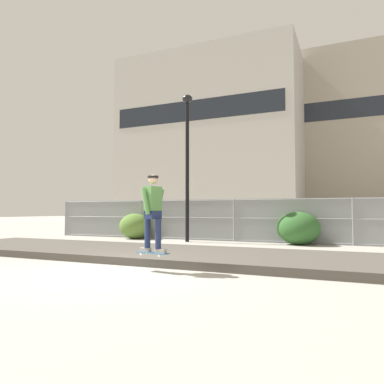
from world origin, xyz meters
The scene contains 11 objects.
ground_plane centered at (0.00, 0.00, 0.00)m, with size 120.00×120.00×0.00m, color #9E998E.
gravel_berm centered at (0.00, 2.69, 0.10)m, with size 16.81×3.60×0.20m, color #4C473F.
skateboard centered at (0.61, 0.41, 0.41)m, with size 0.82×0.34×0.07m.
skater centered at (0.61, 0.41, 1.40)m, with size 0.73×0.61×1.72m.
chain_fence centered at (0.00, 8.60, 0.93)m, with size 19.09×0.06×1.85m.
street_lamp centered at (-1.78, 7.58, 4.03)m, with size 0.44×0.44×6.43m.
parked_car_near centered at (-4.06, 11.30, 0.84)m, with size 4.51×2.17×1.66m.
library_building centered at (-12.08, 37.64, 10.81)m, with size 23.35×10.36×21.63m.
office_block centered at (7.32, 50.20, 11.50)m, with size 24.14×15.67×23.01m.
shrub_left centered at (-4.73, 8.06, 0.60)m, with size 1.56×1.27×1.20m.
shrub_center centered at (2.79, 8.09, 0.65)m, with size 1.68×1.37×1.29m.
Camera 1 is at (4.56, -6.50, 1.35)m, focal length 33.41 mm.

